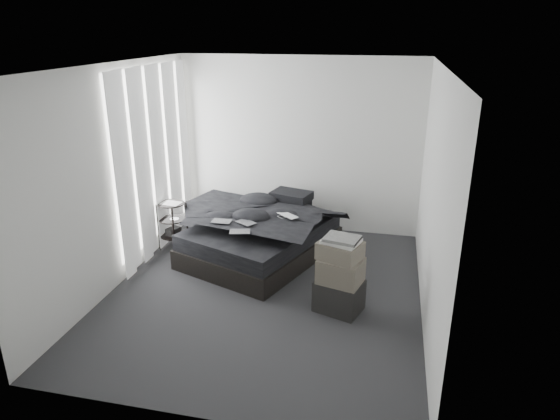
% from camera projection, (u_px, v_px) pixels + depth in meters
% --- Properties ---
extents(floor, '(3.60, 4.20, 0.01)m').
position_uv_depth(floor, '(265.00, 291.00, 5.95)').
color(floor, '#2C2C2E').
rests_on(floor, ground).
extents(ceiling, '(3.60, 4.20, 0.01)m').
position_uv_depth(ceiling, '(263.00, 66.00, 5.05)').
color(ceiling, white).
rests_on(ceiling, ground).
extents(wall_back, '(3.60, 0.01, 2.60)m').
position_uv_depth(wall_back, '(299.00, 146.00, 7.42)').
color(wall_back, silver).
rests_on(wall_back, ground).
extents(wall_front, '(3.60, 0.01, 2.60)m').
position_uv_depth(wall_front, '(191.00, 275.00, 3.58)').
color(wall_front, silver).
rests_on(wall_front, ground).
extents(wall_left, '(0.01, 4.20, 2.60)m').
position_uv_depth(wall_left, '(116.00, 178.00, 5.87)').
color(wall_left, silver).
rests_on(wall_left, ground).
extents(wall_right, '(0.01, 4.20, 2.60)m').
position_uv_depth(wall_right, '(433.00, 200.00, 5.13)').
color(wall_right, silver).
rests_on(wall_right, ground).
extents(window_left, '(0.02, 2.00, 2.30)m').
position_uv_depth(window_left, '(152.00, 155.00, 6.67)').
color(window_left, white).
rests_on(window_left, wall_left).
extents(curtain_left, '(0.06, 2.12, 2.48)m').
position_uv_depth(curtain_left, '(156.00, 161.00, 6.69)').
color(curtain_left, white).
rests_on(curtain_left, wall_left).
extents(bed, '(2.08, 2.35, 0.27)m').
position_uv_depth(bed, '(261.00, 247.00, 6.83)').
color(bed, black).
rests_on(bed, floor).
extents(mattress, '(2.01, 2.28, 0.21)m').
position_uv_depth(mattress, '(261.00, 231.00, 6.75)').
color(mattress, black).
rests_on(mattress, bed).
extents(duvet, '(1.94, 2.07, 0.23)m').
position_uv_depth(duvet, '(258.00, 217.00, 6.63)').
color(duvet, black).
rests_on(duvet, mattress).
extents(pillow_lower, '(0.69, 0.58, 0.13)m').
position_uv_depth(pillow_lower, '(288.00, 203.00, 7.30)').
color(pillow_lower, black).
rests_on(pillow_lower, mattress).
extents(pillow_upper, '(0.63, 0.51, 0.12)m').
position_uv_depth(pillow_upper, '(291.00, 196.00, 7.21)').
color(pillow_upper, black).
rests_on(pillow_upper, pillow_lower).
extents(laptop, '(0.37, 0.35, 0.02)m').
position_uv_depth(laptop, '(285.00, 211.00, 6.48)').
color(laptop, silver).
rests_on(laptop, duvet).
extents(comic_a, '(0.25, 0.17, 0.01)m').
position_uv_depth(comic_a, '(221.00, 216.00, 6.35)').
color(comic_a, black).
rests_on(comic_a, duvet).
extents(comic_b, '(0.29, 0.27, 0.01)m').
position_uv_depth(comic_b, '(246.00, 217.00, 6.31)').
color(comic_b, black).
rests_on(comic_b, duvet).
extents(comic_c, '(0.28, 0.22, 0.01)m').
position_uv_depth(comic_c, '(240.00, 225.00, 6.02)').
color(comic_c, black).
rests_on(comic_c, duvet).
extents(side_stand, '(0.47, 0.47, 0.68)m').
position_uv_depth(side_stand, '(173.00, 227.00, 6.97)').
color(side_stand, black).
rests_on(side_stand, floor).
extents(papers, '(0.29, 0.23, 0.01)m').
position_uv_depth(papers, '(171.00, 203.00, 6.84)').
color(papers, white).
rests_on(papers, side_stand).
extents(floor_books, '(0.18, 0.22, 0.13)m').
position_uv_depth(floor_books, '(202.00, 243.00, 7.11)').
color(floor_books, black).
rests_on(floor_books, floor).
extents(box_lower, '(0.58, 0.52, 0.36)m').
position_uv_depth(box_lower, '(339.00, 296.00, 5.51)').
color(box_lower, black).
rests_on(box_lower, floor).
extents(box_mid, '(0.53, 0.46, 0.27)m').
position_uv_depth(box_mid, '(341.00, 271.00, 5.39)').
color(box_mid, '#5E574A').
rests_on(box_mid, box_lower).
extents(box_upper, '(0.53, 0.48, 0.19)m').
position_uv_depth(box_upper, '(340.00, 250.00, 5.33)').
color(box_upper, '#5E574A').
rests_on(box_upper, box_mid).
extents(art_book_white, '(0.44, 0.40, 0.04)m').
position_uv_depth(art_book_white, '(342.00, 241.00, 5.28)').
color(art_book_white, silver).
rests_on(art_book_white, box_upper).
extents(art_book_snake, '(0.41, 0.36, 0.03)m').
position_uv_depth(art_book_snake, '(342.00, 238.00, 5.26)').
color(art_book_snake, silver).
rests_on(art_book_snake, art_book_white).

